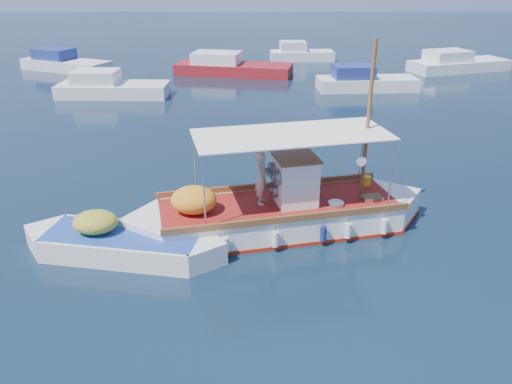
{
  "coord_description": "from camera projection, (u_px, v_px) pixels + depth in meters",
  "views": [
    {
      "loc": [
        -0.74,
        -13.53,
        7.5
      ],
      "look_at": [
        -0.8,
        0.0,
        1.32
      ],
      "focal_mm": 35.0,
      "sensor_mm": 36.0,
      "label": 1
    }
  ],
  "objects": [
    {
      "name": "dinghy",
      "position": [
        121.0,
        245.0,
        14.05
      ],
      "size": [
        5.95,
        2.4,
        1.47
      ],
      "rotation": [
        0.0,
        0.0,
        -0.17
      ],
      "color": "white",
      "rests_on": "ground"
    },
    {
      "name": "ground",
      "position": [
        282.0,
        231.0,
        15.42
      ],
      "size": [
        160.0,
        160.0,
        0.0
      ],
      "primitive_type": "plane",
      "color": "black",
      "rests_on": "ground"
    },
    {
      "name": "fishing_caique",
      "position": [
        277.0,
        214.0,
        15.34
      ],
      "size": [
        9.33,
        4.13,
        5.85
      ],
      "rotation": [
        0.0,
        0.0,
        0.23
      ],
      "color": "white",
      "rests_on": "ground"
    },
    {
      "name": "bg_boat_nw",
      "position": [
        110.0,
        88.0,
        31.03
      ],
      "size": [
        6.79,
        2.51,
        1.8
      ],
      "rotation": [
        0.0,
        0.0,
        -0.02
      ],
      "color": "silver",
      "rests_on": "ground"
    },
    {
      "name": "bg_boat_e",
      "position": [
        456.0,
        64.0,
        38.46
      ],
      "size": [
        8.24,
        4.97,
        1.8
      ],
      "rotation": [
        0.0,
        0.0,
        0.33
      ],
      "color": "silver",
      "rests_on": "ground"
    },
    {
      "name": "bg_boat_far_w",
      "position": [
        64.0,
        64.0,
        38.74
      ],
      "size": [
        7.52,
        5.0,
        1.8
      ],
      "rotation": [
        0.0,
        0.0,
        -0.41
      ],
      "color": "silver",
      "rests_on": "ground"
    },
    {
      "name": "bg_boat_n",
      "position": [
        230.0,
        68.0,
        37.23
      ],
      "size": [
        8.96,
        4.43,
        1.8
      ],
      "rotation": [
        0.0,
        0.0,
        -0.2
      ],
      "color": "maroon",
      "rests_on": "ground"
    },
    {
      "name": "bg_boat_far_n",
      "position": [
        300.0,
        55.0,
        42.68
      ],
      "size": [
        5.47,
        2.41,
        1.8
      ],
      "rotation": [
        0.0,
        0.0,
        0.08
      ],
      "color": "silver",
      "rests_on": "ground"
    },
    {
      "name": "bg_boat_ne",
      "position": [
        364.0,
        82.0,
        32.62
      ],
      "size": [
        6.58,
        2.69,
        1.8
      ],
      "rotation": [
        0.0,
        0.0,
        0.08
      ],
      "color": "silver",
      "rests_on": "ground"
    }
  ]
}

